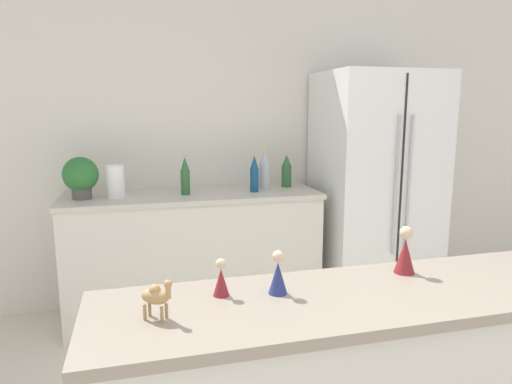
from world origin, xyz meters
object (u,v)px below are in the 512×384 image
object	(u,v)px
refrigerator	(375,189)
back_bottle_1	(185,176)
paper_towel_roll	(115,182)
back_bottle_0	(265,169)
wise_man_figurine_purple	(405,253)
back_bottle_2	(254,174)
potted_plant	(81,176)
wise_man_figurine_blue	(221,280)
wise_man_figurine_crimson	(278,275)
camel_figurine	(156,296)
back_bottle_3	(286,171)

from	to	relation	value
refrigerator	back_bottle_1	xyz separation A→B (m)	(-1.47, 0.02, 0.16)
paper_towel_roll	back_bottle_0	world-z (taller)	back_bottle_0
wise_man_figurine_purple	back_bottle_2	bearing A→B (deg)	93.04
back_bottle_0	potted_plant	bearing A→B (deg)	-178.12
wise_man_figurine_blue	wise_man_figurine_purple	size ratio (longest dim) A/B	0.70
potted_plant	wise_man_figurine_crimson	size ratio (longest dim) A/B	1.98
back_bottle_2	wise_man_figurine_blue	bearing A→B (deg)	-107.77
camel_figurine	wise_man_figurine_blue	xyz separation A→B (m)	(0.20, 0.12, -0.02)
wise_man_figurine_blue	paper_towel_roll	bearing A→B (deg)	101.83
refrigerator	camel_figurine	xyz separation A→B (m)	(-1.76, -1.92, 0.11)
paper_towel_roll	back_bottle_1	world-z (taller)	back_bottle_1
paper_towel_roll	back_bottle_1	distance (m)	0.47
back_bottle_2	back_bottle_3	size ratio (longest dim) A/B	1.06
paper_towel_roll	wise_man_figurine_purple	size ratio (longest dim) A/B	1.28
camel_figurine	wise_man_figurine_blue	bearing A→B (deg)	30.15
back_bottle_1	camel_figurine	world-z (taller)	back_bottle_1
paper_towel_roll	back_bottle_3	xyz separation A→B (m)	(1.26, 0.13, 0.01)
back_bottle_2	wise_man_figurine_crimson	bearing A→B (deg)	-102.32
back_bottle_1	refrigerator	bearing A→B (deg)	-0.91
paper_towel_roll	wise_man_figurine_blue	world-z (taller)	paper_towel_roll
wise_man_figurine_blue	refrigerator	bearing A→B (deg)	49.34
back_bottle_0	wise_man_figurine_purple	distance (m)	1.86
wise_man_figurine_crimson	paper_towel_roll	bearing A→B (deg)	106.81
wise_man_figurine_blue	wise_man_figurine_crimson	distance (m)	0.18
potted_plant	back_bottle_1	world-z (taller)	potted_plant
back_bottle_1	back_bottle_3	size ratio (longest dim) A/B	1.06
refrigerator	paper_towel_roll	world-z (taller)	refrigerator
paper_towel_roll	wise_man_figurine_crimson	size ratio (longest dim) A/B	1.56
back_bottle_2	wise_man_figurine_blue	xyz separation A→B (m)	(-0.58, -1.81, -0.07)
paper_towel_roll	back_bottle_3	world-z (taller)	back_bottle_3
potted_plant	back_bottle_0	bearing A→B (deg)	1.88
refrigerator	back_bottle_2	bearing A→B (deg)	179.73
camel_figurine	wise_man_figurine_crimson	distance (m)	0.39
camel_figurine	wise_man_figurine_purple	bearing A→B (deg)	9.74
back_bottle_3	wise_man_figurine_purple	size ratio (longest dim) A/B	1.50
back_bottle_1	back_bottle_3	xyz separation A→B (m)	(0.79, 0.13, -0.01)
back_bottle_1	wise_man_figurine_blue	world-z (taller)	back_bottle_1
back_bottle_3	wise_man_figurine_purple	bearing A→B (deg)	-95.90
paper_towel_roll	camel_figurine	size ratio (longest dim) A/B	1.83
camel_figurine	back_bottle_2	bearing A→B (deg)	67.87
refrigerator	back_bottle_0	distance (m)	0.89
refrigerator	wise_man_figurine_crimson	world-z (taller)	refrigerator
back_bottle_1	potted_plant	bearing A→B (deg)	178.30
back_bottle_0	back_bottle_3	world-z (taller)	back_bottle_0
refrigerator	wise_man_figurine_crimson	size ratio (longest dim) A/B	12.54
back_bottle_2	wise_man_figurine_purple	size ratio (longest dim) A/B	1.59
back_bottle_0	back_bottle_3	distance (m)	0.20
refrigerator	paper_towel_roll	xyz separation A→B (m)	(-1.93, 0.02, 0.14)
refrigerator	back_bottle_0	world-z (taller)	refrigerator
potted_plant	wise_man_figurine_purple	xyz separation A→B (m)	(1.28, -1.82, -0.07)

